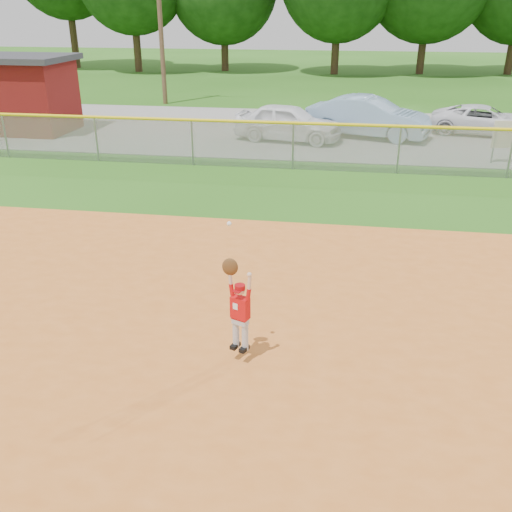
{
  "coord_description": "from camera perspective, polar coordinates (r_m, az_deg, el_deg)",
  "views": [
    {
      "loc": [
        1.63,
        -8.13,
        5.01
      ],
      "look_at": [
        0.28,
        0.51,
        1.1
      ],
      "focal_mm": 40.0,
      "sensor_mm": 36.0,
      "label": 1
    }
  ],
  "objects": [
    {
      "name": "ground",
      "position": [
        9.69,
        -2.1,
        -7.07
      ],
      "size": [
        120.0,
        120.0,
        0.0
      ],
      "primitive_type": "plane",
      "color": "#285E15",
      "rests_on": "ground"
    },
    {
      "name": "clay_infield",
      "position": [
        7.34,
        -6.74,
        -18.96
      ],
      "size": [
        24.0,
        16.0,
        0.04
      ],
      "primitive_type": "cube",
      "color": "#C96724",
      "rests_on": "ground"
    },
    {
      "name": "car_white_b",
      "position": [
        25.56,
        21.85,
        12.5
      ],
      "size": [
        4.43,
        2.69,
        1.15
      ],
      "primitive_type": "imported",
      "rotation": [
        0.0,
        0.0,
        1.37
      ],
      "color": "white",
      "rests_on": "parking_strip"
    },
    {
      "name": "outfield_fence",
      "position": [
        18.67,
        3.73,
        11.27
      ],
      "size": [
        40.06,
        0.1,
        1.55
      ],
      "color": "gray",
      "rests_on": "ground"
    },
    {
      "name": "ballplayer",
      "position": [
        8.33,
        -1.75,
        -5.01
      ],
      "size": [
        0.47,
        0.31,
        2.0
      ],
      "color": "silver",
      "rests_on": "ground"
    },
    {
      "name": "car_white_a",
      "position": [
        22.7,
        3.25,
        13.2
      ],
      "size": [
        4.38,
        2.41,
        1.41
      ],
      "primitive_type": "imported",
      "rotation": [
        0.0,
        0.0,
        1.38
      ],
      "color": "white",
      "rests_on": "parking_strip"
    },
    {
      "name": "car_blue",
      "position": [
        23.69,
        11.17,
        13.47
      ],
      "size": [
        5.06,
        2.97,
        1.58
      ],
      "primitive_type": "imported",
      "rotation": [
        0.0,
        0.0,
        1.28
      ],
      "color": "#7E9EBD",
      "rests_on": "parking_strip"
    },
    {
      "name": "power_lines",
      "position": [
        30.14,
        8.37,
        23.24
      ],
      "size": [
        19.4,
        0.24,
        9.0
      ],
      "color": "#4C3823",
      "rests_on": "ground"
    },
    {
      "name": "parking_strip",
      "position": [
        24.7,
        5.03,
        12.34
      ],
      "size": [
        44.0,
        10.0,
        0.03
      ],
      "primitive_type": "cube",
      "color": "gray",
      "rests_on": "ground"
    },
    {
      "name": "utility_shed",
      "position": [
        26.09,
        -22.23,
        14.8
      ],
      "size": [
        4.15,
        3.27,
        3.06
      ],
      "color": "#5B0E0D",
      "rests_on": "ground"
    }
  ]
}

